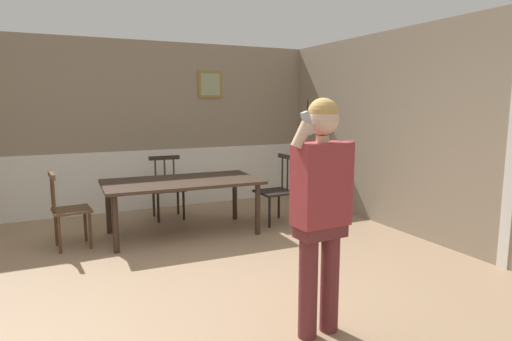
{
  "coord_description": "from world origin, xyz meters",
  "views": [
    {
      "loc": [
        -1.14,
        -3.62,
        1.72
      ],
      "look_at": [
        0.5,
        -0.18,
        1.13
      ],
      "focal_mm": 30.57,
      "sensor_mm": 36.0,
      "label": 1
    }
  ],
  "objects_px": {
    "chair_by_doorway": "(68,210)",
    "chair_at_table_head": "(167,187)",
    "dining_table": "(182,186)",
    "chair_near_window": "(277,190)",
    "person_figure": "(322,201)"
  },
  "relations": [
    {
      "from": "chair_by_doorway",
      "to": "person_figure",
      "type": "xyz_separation_m",
      "value": [
        1.6,
        -2.94,
        0.55
      ]
    },
    {
      "from": "chair_by_doorway",
      "to": "chair_at_table_head",
      "type": "xyz_separation_m",
      "value": [
        1.41,
        0.87,
        -0.0
      ]
    },
    {
      "from": "dining_table",
      "to": "chair_near_window",
      "type": "relative_size",
      "value": 2.06
    },
    {
      "from": "chair_near_window",
      "to": "chair_by_doorway",
      "type": "height_order",
      "value": "chair_near_window"
    },
    {
      "from": "chair_near_window",
      "to": "chair_at_table_head",
      "type": "bearing_deg",
      "value": 52.39
    },
    {
      "from": "dining_table",
      "to": "person_figure",
      "type": "xyz_separation_m",
      "value": [
        0.22,
        -2.9,
        0.37
      ]
    },
    {
      "from": "chair_by_doorway",
      "to": "chair_at_table_head",
      "type": "relative_size",
      "value": 1.0
    },
    {
      "from": "chair_near_window",
      "to": "chair_at_table_head",
      "type": "xyz_separation_m",
      "value": [
        -1.36,
        0.95,
        -0.01
      ]
    },
    {
      "from": "dining_table",
      "to": "person_figure",
      "type": "height_order",
      "value": "person_figure"
    },
    {
      "from": "chair_by_doorway",
      "to": "chair_at_table_head",
      "type": "height_order",
      "value": "chair_by_doorway"
    },
    {
      "from": "dining_table",
      "to": "chair_at_table_head",
      "type": "distance_m",
      "value": 0.93
    },
    {
      "from": "chair_at_table_head",
      "to": "chair_near_window",
      "type": "bearing_deg",
      "value": 147.66
    },
    {
      "from": "dining_table",
      "to": "chair_at_table_head",
      "type": "bearing_deg",
      "value": 88.26
    },
    {
      "from": "chair_near_window",
      "to": "chair_at_table_head",
      "type": "distance_m",
      "value": 1.65
    },
    {
      "from": "chair_near_window",
      "to": "person_figure",
      "type": "distance_m",
      "value": 3.14
    }
  ]
}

